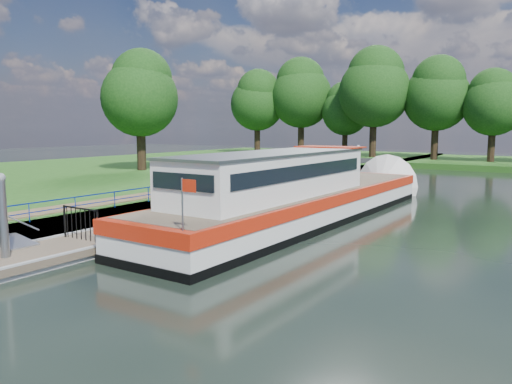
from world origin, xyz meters
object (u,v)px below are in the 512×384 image
Objects in this scene: pontoon at (256,206)px; barge at (307,196)px; car_a at (315,156)px; car_b at (290,154)px; car_c at (276,154)px.

pontoon is 3.87m from barge.
car_a is (-12.10, 24.21, 0.31)m from barge.
barge is 6.28× the size of car_b.
car_c is at bearing 146.90° from car_a.
car_c is (-13.77, 24.17, 1.22)m from pontoon.
barge is 6.43× the size of car_a.
pontoon is 1.42× the size of barge.
barge reaches higher than car_b.
pontoon is 8.91× the size of car_b.
car_a is 5.37m from car_c.
barge reaches higher than car_c.
car_a is at bearing 152.31° from car_c.
car_a is at bearing -95.67° from car_b.
car_a is at bearing 116.56° from barge.
pontoon is 7.67× the size of car_c.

